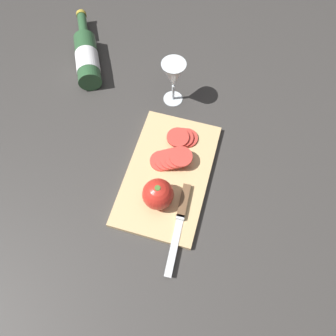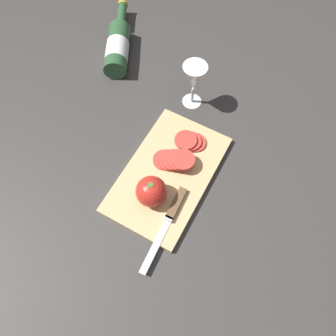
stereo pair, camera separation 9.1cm
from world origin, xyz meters
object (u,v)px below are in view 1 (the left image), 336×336
object	(u,v)px
wine_bottle	(87,57)
wine_glass	(173,77)
tomato_slice_stack_near	(171,159)
whole_tomato	(158,194)
tomato_slice_stack_far	(182,138)
knife	(182,209)

from	to	relation	value
wine_bottle	wine_glass	distance (m)	0.33
wine_glass	tomato_slice_stack_near	distance (m)	0.25
wine_bottle	whole_tomato	size ratio (longest dim) A/B	3.78
wine_bottle	tomato_slice_stack_far	distance (m)	0.45
knife	tomato_slice_stack_far	xyz separation A→B (m)	(-0.22, -0.06, 0.00)
wine_glass	whole_tomato	world-z (taller)	wine_glass
wine_bottle	knife	xyz separation A→B (m)	(0.43, 0.45, -0.01)
wine_bottle	tomato_slice_stack_far	bearing A→B (deg)	61.24
whole_tomato	knife	world-z (taller)	whole_tomato
whole_tomato	knife	distance (m)	0.08
whole_tomato	tomato_slice_stack_near	size ratio (longest dim) A/B	0.71
wine_bottle	wine_glass	size ratio (longest dim) A/B	2.04
whole_tomato	tomato_slice_stack_near	distance (m)	0.13
whole_tomato	tomato_slice_stack_far	distance (m)	0.21
wine_bottle	wine_glass	bearing A→B (deg)	79.08
wine_glass	tomato_slice_stack_near	world-z (taller)	wine_glass
wine_glass	tomato_slice_stack_far	bearing A→B (deg)	24.90
knife	wine_bottle	bearing A→B (deg)	-137.04
whole_tomato	wine_glass	bearing A→B (deg)	-170.83
whole_tomato	knife	xyz separation A→B (m)	(0.01, 0.07, -0.04)
knife	tomato_slice_stack_near	bearing A→B (deg)	-155.80
knife	wine_glass	bearing A→B (deg)	-164.10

